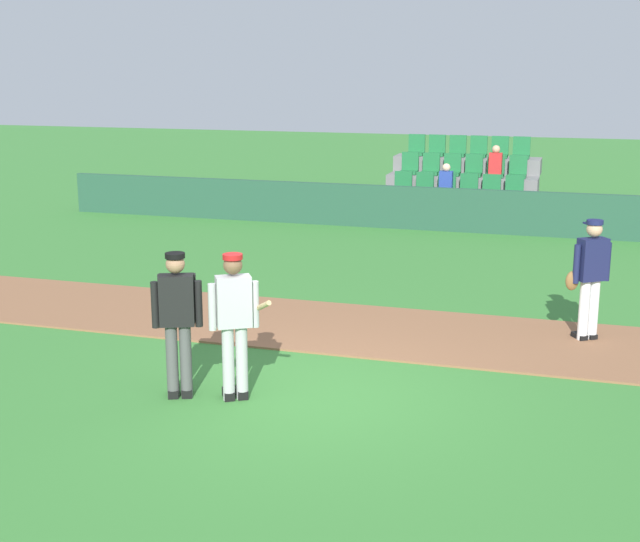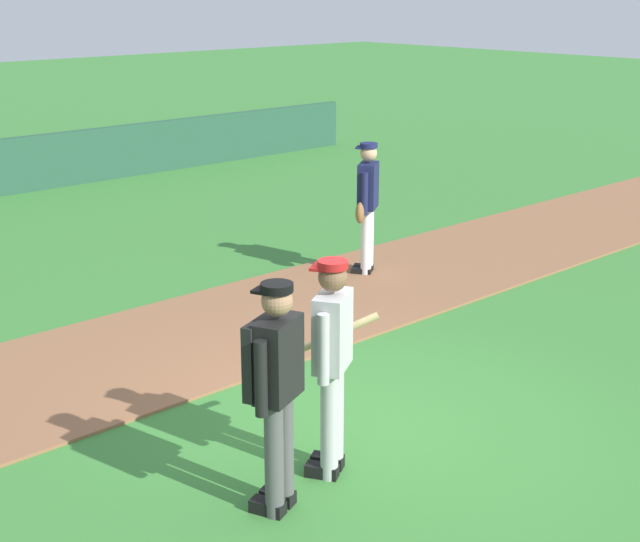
{
  "view_description": "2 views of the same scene",
  "coord_description": "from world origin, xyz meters",
  "views": [
    {
      "loc": [
        3.0,
        -9.46,
        3.86
      ],
      "look_at": [
        -0.16,
        0.9,
        1.3
      ],
      "focal_mm": 49.04,
      "sensor_mm": 36.0,
      "label": 1
    },
    {
      "loc": [
        -5.29,
        -5.25,
        3.72
      ],
      "look_at": [
        0.8,
        1.42,
        0.92
      ],
      "focal_mm": 52.17,
      "sensor_mm": 36.0,
      "label": 2
    }
  ],
  "objects": [
    {
      "name": "infield_dirt_path",
      "position": [
        0.0,
        2.66,
        0.01
      ],
      "size": [
        28.0,
        2.54,
        0.03
      ],
      "primitive_type": "cube",
      "color": "brown",
      "rests_on": "ground"
    },
    {
      "name": "dugout_fence",
      "position": [
        0.0,
        10.99,
        0.51
      ],
      "size": [
        20.0,
        0.16,
        1.03
      ],
      "primitive_type": "cube",
      "color": "#234C38",
      "rests_on": "ground"
    },
    {
      "name": "runner_navy_jersey",
      "position": [
        3.16,
        3.08,
        0.96
      ],
      "size": [
        0.62,
        0.45,
        1.76
      ],
      "color": "white",
      "rests_on": "ground"
    },
    {
      "name": "ground_plane",
      "position": [
        0.0,
        0.0,
        0.0
      ],
      "size": [
        80.0,
        80.0,
        0.0
      ],
      "primitive_type": "plane",
      "color": "#387A33"
    },
    {
      "name": "stadium_bleachers",
      "position": [
        0.0,
        12.86,
        0.61
      ],
      "size": [
        3.9,
        2.95,
        2.05
      ],
      "color": "slate",
      "rests_on": "ground"
    },
    {
      "name": "batter_grey_jersey",
      "position": [
        -0.78,
        -0.45,
        0.97
      ],
      "size": [
        0.74,
        0.7,
        1.76
      ],
      "color": "#B2B2B2",
      "rests_on": "ground"
    },
    {
      "name": "umpire_home_plate",
      "position": [
        -1.45,
        -0.57,
        1.0
      ],
      "size": [
        0.55,
        0.42,
        1.76
      ],
      "color": "#4C4C4C",
      "rests_on": "ground"
    }
  ]
}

